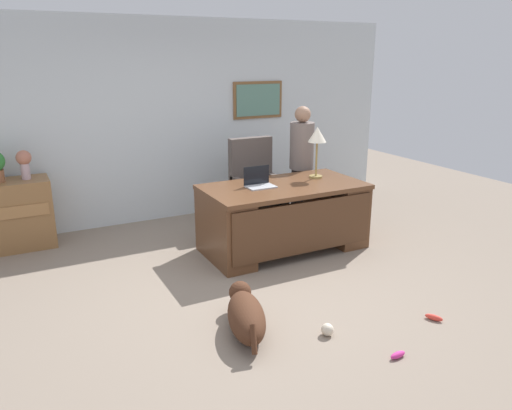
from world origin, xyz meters
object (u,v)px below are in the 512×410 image
dog_lying (246,314)px  dog_toy_ball (327,330)px  desk (285,215)px  desk_lamp (317,138)px  armchair (256,188)px  dog_toy_bone (398,355)px  person_standing (301,165)px  vase_with_flowers (24,161)px  laptop (259,182)px  dog_toy_plush (434,317)px

dog_lying → dog_toy_ball: dog_lying is taller
desk → desk_lamp: (0.53, 0.16, 0.84)m
armchair → dog_toy_bone: 3.30m
dog_lying → dog_toy_ball: size_ratio=8.47×
desk_lamp → dog_toy_ball: (-1.17, -1.95, -1.22)m
desk → person_standing: person_standing is taller
dog_lying → vase_with_flowers: bearing=115.6°
laptop → dog_toy_bone: bearing=-91.5°
dog_toy_ball → dog_toy_plush: dog_toy_ball is taller
desk → dog_lying: (-1.21, -1.42, -0.27)m
laptop → vase_with_flowers: 2.73m
dog_lying → laptop: 1.91m
person_standing → desk_lamp: size_ratio=2.57×
dog_lying → desk_lamp: desk_lamp is taller
desk → dog_lying: size_ratio=2.11×
armchair → dog_toy_ball: armchair is taller
desk_lamp → dog_toy_ball: desk_lamp is taller
laptop → desk_lamp: 0.92m
desk_lamp → dog_toy_ball: bearing=-121.0°
person_standing → laptop: 1.18m
armchair → dog_lying: size_ratio=1.33×
desk → dog_toy_bone: size_ratio=12.86×
desk_lamp → dog_lying: bearing=-137.7°
person_standing → dog_toy_ball: person_standing is taller
vase_with_flowers → dog_toy_ball: (1.97, -3.31, -0.98)m
desk → dog_toy_bone: desk is taller
armchair → desk_lamp: bearing=-61.2°
dog_lying → dog_toy_ball: (0.57, -0.37, -0.10)m
desk → dog_lying: bearing=-130.4°
person_standing → dog_toy_plush: (-0.38, -2.77, -0.79)m
person_standing → dog_toy_plush: bearing=-97.8°
desk → armchair: 0.94m
laptop → dog_toy_plush: laptop is taller
person_standing → dog_toy_bone: person_standing is taller
dog_toy_ball → dog_toy_plush: bearing=-13.3°
dog_toy_bone → dog_toy_plush: (0.67, 0.28, 0.00)m
laptop → desk_lamp: size_ratio=0.52×
person_standing → dog_toy_bone: 3.32m
dog_toy_plush → dog_lying: bearing=158.6°
desk → dog_lying: desk is taller
dog_toy_bone → vase_with_flowers: bearing=120.7°
vase_with_flowers → laptop: bearing=-31.3°
armchair → dog_toy_plush: bearing=-85.8°
person_standing → dog_toy_plush: size_ratio=10.33×
desk → armchair: (0.10, 0.93, 0.09)m
desk → dog_toy_ball: desk is taller
person_standing → dog_lying: size_ratio=1.80×
desk → armchair: bearing=83.6°
dog_toy_bone → dog_toy_plush: 0.73m
desk → person_standing: bearing=47.2°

